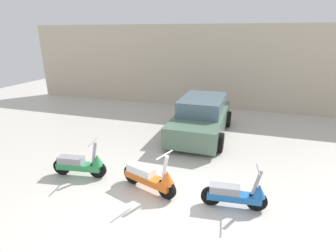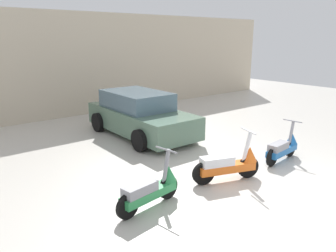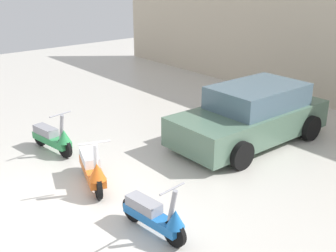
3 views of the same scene
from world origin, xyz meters
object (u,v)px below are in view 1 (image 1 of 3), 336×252
object	(u,v)px
scooter_front_left	(81,164)
car_rear_left	(201,117)
scooter_front_center	(237,194)
scooter_front_right	(151,177)

from	to	relation	value
scooter_front_left	car_rear_left	distance (m)	4.43
scooter_front_center	car_rear_left	distance (m)	4.20
scooter_front_left	scooter_front_center	bearing A→B (deg)	-10.36
scooter_front_right	scooter_front_center	xyz separation A→B (m)	(1.89, -0.03, -0.04)
scooter_front_left	scooter_front_right	bearing A→B (deg)	-11.57
scooter_front_left	car_rear_left	bearing A→B (deg)	50.55
scooter_front_left	scooter_front_right	distance (m)	1.89
scooter_front_left	scooter_front_center	xyz separation A→B (m)	(3.77, -0.15, -0.02)
car_rear_left	scooter_front_center	bearing A→B (deg)	21.13
scooter_front_right	car_rear_left	size ratio (longest dim) A/B	0.37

